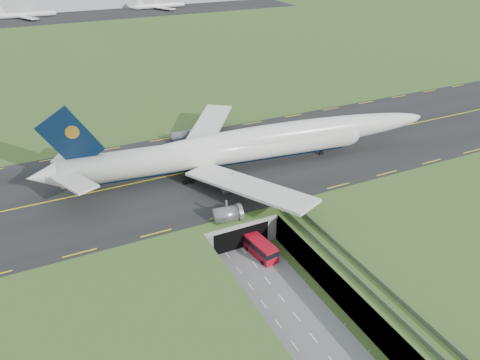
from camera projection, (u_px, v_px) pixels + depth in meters
ground at (260, 272)px, 87.81m from camera, size 900.00×900.00×0.00m
airfield_deck at (260, 259)px, 86.38m from camera, size 800.00×800.00×6.00m
trench_road at (280, 297)px, 81.83m from camera, size 12.00×75.00×0.20m
taxiway at (195, 171)px, 110.99m from camera, size 800.00×44.00×0.18m
tunnel_portal at (223, 214)px, 99.43m from camera, size 17.00×22.30×6.00m
guideway at (378, 297)px, 74.36m from camera, size 3.00×53.00×7.05m
jumbo_jet at (245, 146)px, 110.00m from camera, size 97.59×61.90×20.62m
shuttle_tram at (261, 248)px, 91.33m from camera, size 4.03×8.32×3.25m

